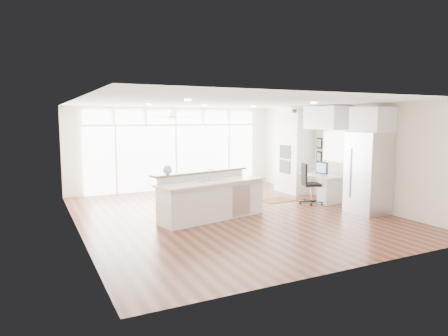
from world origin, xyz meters
name	(u,v)px	position (x,y,z in m)	size (l,w,h in m)	color
floor	(230,215)	(0.00, 0.00, -0.01)	(7.00, 8.00, 0.02)	#3F1D13
ceiling	(231,103)	(0.00, 0.00, 2.70)	(7.00, 8.00, 0.02)	white
wall_back	(175,149)	(0.00, 4.00, 1.35)	(7.00, 0.04, 2.70)	white
wall_front	(352,183)	(0.00, -4.00, 1.35)	(7.00, 0.04, 2.70)	white
wall_left	(76,167)	(-3.50, 0.00, 1.35)	(0.04, 8.00, 2.70)	white
wall_right	(342,154)	(3.50, 0.00, 1.35)	(0.04, 8.00, 2.70)	white
glass_wall	(176,158)	(0.00, 3.94, 1.05)	(5.80, 0.06, 2.08)	white
transom_row	(175,117)	(0.00, 3.94, 2.38)	(5.90, 0.06, 0.40)	white
desk_window	(334,146)	(3.46, 0.30, 1.55)	(0.04, 0.85, 0.85)	white
ceiling_fan	(172,113)	(-0.50, 2.80, 2.48)	(1.16, 1.16, 0.32)	white
recessed_lights	(227,104)	(0.00, 0.20, 2.68)	(3.40, 3.00, 0.02)	white
oven_cabinet	(294,153)	(3.17, 1.80, 1.25)	(0.64, 1.20, 2.50)	white
desk_nook	(323,188)	(3.13, 0.30, 0.38)	(0.72, 1.30, 0.76)	white
upper_cabinets	(327,118)	(3.17, 0.30, 2.35)	(0.64, 1.30, 0.64)	white
refrigerator	(368,173)	(3.11, -1.35, 1.00)	(0.76, 0.90, 2.00)	silver
fridge_cabinet	(372,120)	(3.17, -1.35, 2.30)	(0.64, 0.90, 0.60)	white
framed_photos	(319,150)	(3.46, 0.92, 1.40)	(0.06, 0.22, 0.80)	black
kitchen_island	(212,196)	(-0.56, -0.17, 0.54)	(2.73, 1.03, 1.08)	white
rug	(277,200)	(1.99, 0.94, 0.01)	(0.94, 0.68, 0.01)	#3A2712
office_chair	(311,184)	(2.53, 0.09, 0.56)	(0.58, 0.53, 1.11)	black
fishbowl	(168,170)	(-1.58, 0.02, 1.19)	(0.21, 0.21, 0.21)	silver
monitor	(322,168)	(3.05, 0.30, 0.95)	(0.08, 0.46, 0.38)	black
keyboard	(317,175)	(2.88, 0.30, 0.77)	(0.13, 0.35, 0.02)	silver
potted_plant	(295,109)	(3.17, 1.80, 2.62)	(0.27, 0.30, 0.23)	#2F5D28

